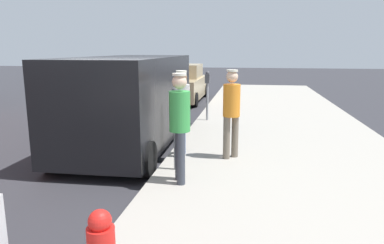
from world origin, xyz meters
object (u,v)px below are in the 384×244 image
Objects in this scene: parking_meter_near at (175,114)px; parked_van at (131,99)px; pedestrian_in_green at (180,120)px; parking_meter_far at (207,87)px; pedestrian_in_orange at (231,108)px; parked_sedan_ahead at (182,84)px; pedestrian_in_gray at (181,107)px.

parked_van reaches higher than parking_meter_near.
parking_meter_far is at bearing 92.12° from pedestrian_in_green.
parking_meter_far is 5.37m from pedestrian_in_green.
parking_meter_far is 0.84× the size of pedestrian_in_green.
parking_meter_far is 3.20m from parked_van.
pedestrian_in_orange is at bearing -76.21° from parking_meter_far.
pedestrian_in_green reaches higher than parked_sedan_ahead.
parking_meter_far is at bearing 103.79° from pedestrian_in_orange.
parking_meter_far is at bearing 62.07° from parked_van.
pedestrian_in_gray is at bearing -35.81° from parked_van.
pedestrian_in_gray reaches higher than parking_meter_far.
parked_sedan_ahead is (-2.73, 8.93, -0.43)m from pedestrian_in_orange.
pedestrian_in_green is 10.63m from parked_sedan_ahead.
parked_van reaches higher than pedestrian_in_green.
pedestrian_in_green is at bearing -79.27° from parked_sedan_ahead.
pedestrian_in_green is 1.53m from pedestrian_in_gray.
parked_sedan_ahead is (-1.71, 8.93, -0.41)m from pedestrian_in_gray.
pedestrian_in_green is (0.20, -0.61, 0.01)m from parking_meter_near.
pedestrian_in_orange is at bearing -22.92° from parked_van.
pedestrian_in_orange is at bearing -73.02° from parked_sedan_ahead.
pedestrian_in_green is at bearing -71.87° from parking_meter_near.
pedestrian_in_orange is at bearing 0.03° from pedestrian_in_gray.
pedestrian_in_orange reaches higher than parking_meter_far.
parked_van is at bearing 127.79° from parking_meter_near.
parking_meter_near is 0.35× the size of parked_sedan_ahead.
parked_van is 7.91m from parked_sedan_ahead.
pedestrian_in_orange reaches higher than parked_sedan_ahead.
parked_sedan_ahead is (-1.78, 9.83, -0.43)m from parking_meter_near.
parked_sedan_ahead is at bearing 92.03° from parked_van.
pedestrian_in_green reaches higher than pedestrian_in_gray.
pedestrian_in_gray is (-0.06, 0.90, -0.02)m from parking_meter_near.
pedestrian_in_green is at bearing -56.24° from parked_van.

